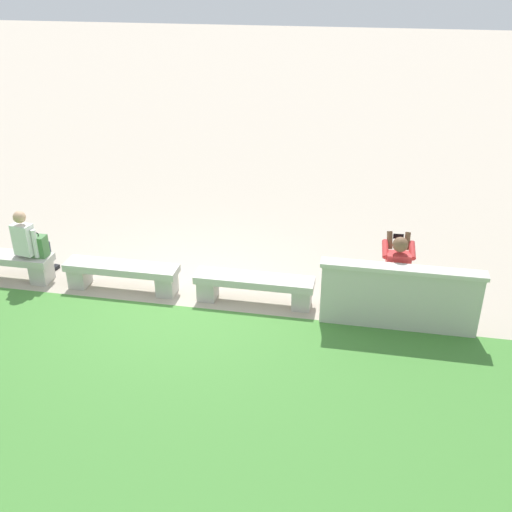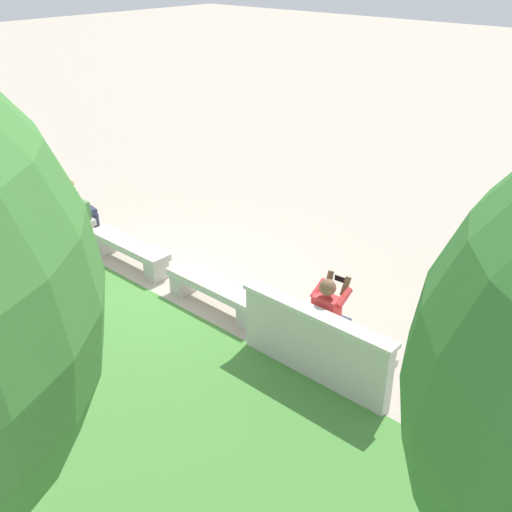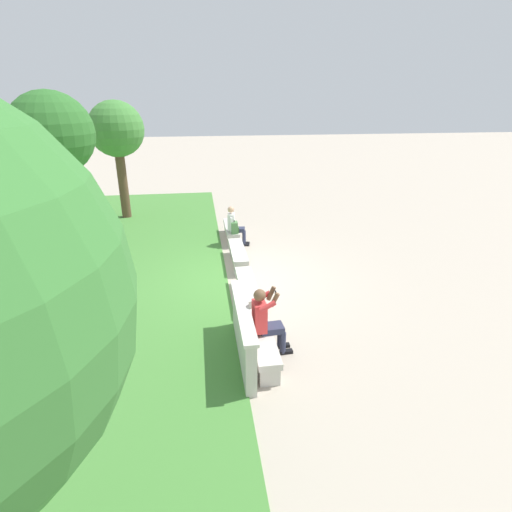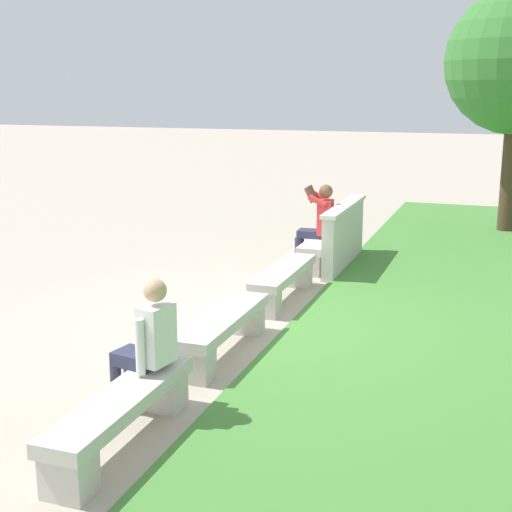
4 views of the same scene
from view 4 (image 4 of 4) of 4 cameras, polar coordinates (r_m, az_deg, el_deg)
name	(u,v)px [view 4 (image 4 of 4)]	position (r m, az deg, el deg)	size (l,w,h in m)	color
ground_plane	(257,324)	(8.76, 0.09, -5.46)	(80.00, 80.00, 0.00)	#B2A593
bench_main	(323,246)	(11.69, 5.38, 0.77)	(1.85, 0.40, 0.45)	beige
bench_near	(284,279)	(9.66, 2.22, -1.84)	(1.85, 0.40, 0.45)	beige
bench_mid	(224,328)	(7.70, -2.60, -5.80)	(1.85, 0.40, 0.45)	beige
bench_far	(122,412)	(5.90, -10.69, -12.19)	(1.85, 0.40, 0.45)	beige
backrest_wall_with_plaque	(344,235)	(11.56, 7.04, 1.71)	(2.28, 0.24, 1.01)	beige
person_photographer	(318,220)	(11.56, 4.98, 2.87)	(0.49, 0.74, 1.32)	black
person_distant	(147,343)	(6.25, -8.71, -6.91)	(0.47, 0.71, 1.26)	black
backpack	(158,342)	(6.40, -7.87, -6.85)	(0.28, 0.24, 0.43)	#4C7F47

